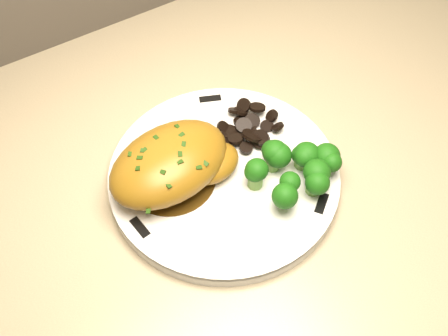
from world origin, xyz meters
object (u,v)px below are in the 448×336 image
counter (198,307)px  broccoli_florets (293,168)px  chicken_breast (174,163)px  plate (224,177)px

counter → broccoli_florets: bearing=-41.6°
chicken_breast → counter: bearing=22.4°
chicken_breast → broccoli_florets: bearing=-41.1°
plate → chicken_breast: size_ratio=1.67×
counter → chicken_breast: (-0.02, -0.01, 0.48)m
counter → broccoli_florets: (0.10, -0.09, 0.48)m
chicken_breast → broccoli_florets: size_ratio=1.55×
counter → chicken_breast: 0.48m
plate → chicken_breast: 0.07m
chicken_breast → plate: bearing=-32.7°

